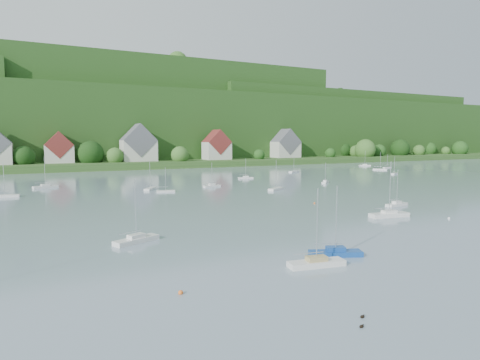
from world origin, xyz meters
The scene contains 18 objects.
far_shore_strip centered at (0.00, 200.00, 1.50)m, with size 600.00×60.00×3.00m, color #264A1B.
forested_ridge centered at (0.39, 268.57, 22.89)m, with size 620.00×181.22×69.89m.
village_building_1 centered at (-30.00, 189.00, 8.75)m, with size 12.00×9.36×14.00m.
village_building_2 centered at (5.00, 188.00, 10.27)m, with size 16.00×11.44×18.00m.
village_building_3 centered at (45.00, 186.00, 9.43)m, with size 13.00×10.40×15.50m.
village_building_4 centered at (90.00, 190.00, 9.59)m, with size 15.00×10.40×16.50m.
near_sailboat_1 centered at (-8.53, 26.74, 0.44)m, with size 6.25×3.83×8.18m.
near_sailboat_2 centered at (-12.90, 24.57, 0.44)m, with size 6.38×2.73×8.34m.
near_sailboat_3 centered at (25.80, 49.27, 0.42)m, with size 5.63×2.26×7.39m.
near_sailboat_4 centered at (15.37, 41.38, 0.48)m, with size 7.36×3.11×9.62m.
near_sailboat_6 centered at (-27.79, 43.23, 0.45)m, with size 6.39×4.08×8.39m.
mooring_buoy_0 centered at (-28.24, 23.56, 0.00)m, with size 0.44×0.44×0.44m, color orange.
mooring_buoy_1 centered at (-5.92, 27.67, 0.00)m, with size 0.44×0.44×0.44m, color white.
mooring_buoy_2 centered at (13.45, 42.11, 0.00)m, with size 0.50×0.50×0.50m, color orange.
mooring_buoy_3 centered at (12.73, 59.10, 0.00)m, with size 0.39×0.39×0.39m, color orange.
mooring_buoy_4 centered at (22.98, 35.47, 0.00)m, with size 0.43×0.43×0.43m, color white.
duck_pair centered at (-18.06, 12.27, 0.09)m, with size 1.59×1.44×0.27m.
far_sailboat_cluster centered at (6.47, 115.74, 0.37)m, with size 205.09×74.71×8.71m.
Camera 1 is at (-38.93, -9.47, 13.42)m, focal length 30.51 mm.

